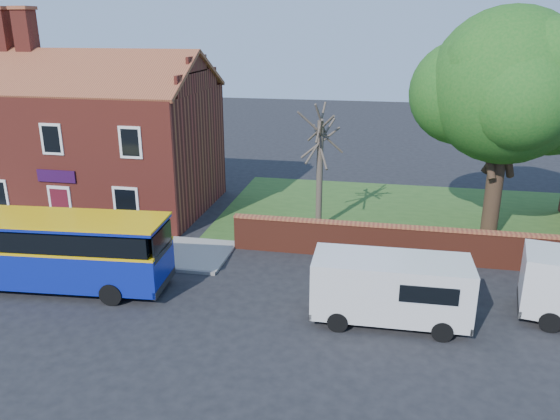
# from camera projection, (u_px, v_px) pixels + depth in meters

# --- Properties ---
(ground) EXTENTS (120.00, 120.00, 0.00)m
(ground) POSITION_uv_depth(u_px,v_px,m) (125.00, 319.00, 18.94)
(ground) COLOR black
(ground) RESTS_ON ground
(pavement) EXTENTS (18.00, 3.50, 0.12)m
(pavement) POSITION_uv_depth(u_px,v_px,m) (43.00, 242.00, 25.56)
(pavement) COLOR gray
(pavement) RESTS_ON ground
(kerb) EXTENTS (18.00, 0.15, 0.14)m
(kerb) POSITION_uv_depth(u_px,v_px,m) (19.00, 256.00, 23.93)
(kerb) COLOR slate
(kerb) RESTS_ON ground
(grass_strip) EXTENTS (26.00, 12.00, 0.04)m
(grass_strip) POSITION_uv_depth(u_px,v_px,m) (469.00, 220.00, 28.61)
(grass_strip) COLOR #426B28
(grass_strip) RESTS_ON ground
(shop_building) EXTENTS (12.30, 8.13, 10.50)m
(shop_building) POSITION_uv_depth(u_px,v_px,m) (97.00, 146.00, 29.83)
(shop_building) COLOR maroon
(shop_building) RESTS_ON ground
(boundary_wall) EXTENTS (22.00, 0.38, 1.60)m
(boundary_wall) POSITION_uv_depth(u_px,v_px,m) (489.00, 249.00, 22.78)
(boundary_wall) COLOR maroon
(boundary_wall) RESTS_ON ground
(bus) EXTENTS (9.60, 3.10, 2.88)m
(bus) POSITION_uv_depth(u_px,v_px,m) (37.00, 247.00, 20.84)
(bus) COLOR navy
(bus) RESTS_ON ground
(van_near) EXTENTS (5.30, 2.27, 2.31)m
(van_near) POSITION_uv_depth(u_px,v_px,m) (391.00, 287.00, 18.44)
(van_near) COLOR silver
(van_near) RESTS_ON ground
(large_tree) EXTENTS (8.68, 6.86, 10.58)m
(large_tree) POSITION_uv_depth(u_px,v_px,m) (508.00, 91.00, 24.19)
(large_tree) COLOR black
(large_tree) RESTS_ON ground
(bare_tree) EXTENTS (2.23, 2.65, 5.94)m
(bare_tree) POSITION_uv_depth(u_px,v_px,m) (320.00, 169.00, 26.48)
(bare_tree) COLOR #4C4238
(bare_tree) RESTS_ON ground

